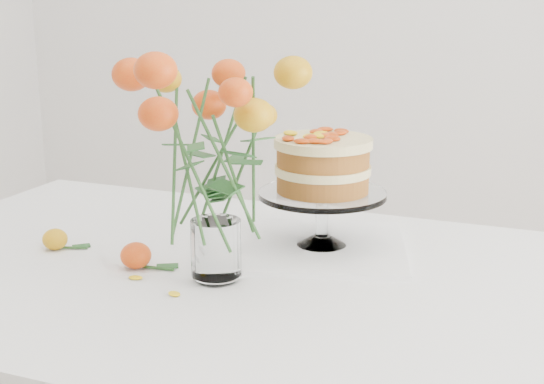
% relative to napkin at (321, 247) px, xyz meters
% --- Properties ---
extents(table, '(1.43, 0.93, 0.76)m').
position_rel_napkin_xyz_m(table, '(-0.14, -0.17, -0.09)').
color(table, '#A87C62').
rests_on(table, ground).
extents(napkin, '(0.41, 0.41, 0.01)m').
position_rel_napkin_xyz_m(napkin, '(0.00, 0.00, 0.00)').
color(napkin, white).
rests_on(napkin, table).
extents(cake_stand, '(0.25, 0.25, 0.22)m').
position_rel_napkin_xyz_m(cake_stand, '(0.00, 0.00, 0.15)').
color(cake_stand, white).
rests_on(cake_stand, napkin).
extents(rose_vase, '(0.35, 0.35, 0.44)m').
position_rel_napkin_xyz_m(rose_vase, '(-0.12, -0.23, 0.25)').
color(rose_vase, white).
rests_on(rose_vase, table).
extents(loose_rose_near, '(0.09, 0.05, 0.04)m').
position_rel_napkin_xyz_m(loose_rose_near, '(-0.49, -0.19, 0.02)').
color(loose_rose_near, gold).
rests_on(loose_rose_near, table).
extents(loose_rose_far, '(0.10, 0.06, 0.05)m').
position_rel_napkin_xyz_m(loose_rose_far, '(-0.28, -0.23, 0.02)').
color(loose_rose_far, red).
rests_on(loose_rose_far, table).
extents(stray_petal_a, '(0.03, 0.02, 0.00)m').
position_rel_napkin_xyz_m(stray_petal_a, '(-0.26, -0.27, -0.00)').
color(stray_petal_a, yellow).
rests_on(stray_petal_a, table).
extents(stray_petal_b, '(0.03, 0.02, 0.00)m').
position_rel_napkin_xyz_m(stray_petal_b, '(-0.16, -0.31, -0.00)').
color(stray_petal_b, yellow).
rests_on(stray_petal_b, table).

